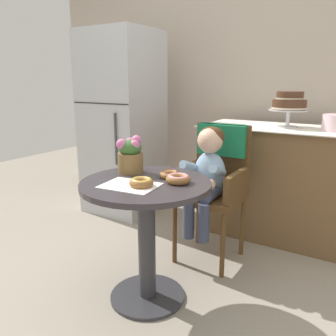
# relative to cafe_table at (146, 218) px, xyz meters

# --- Properties ---
(ground_plane) EXTENTS (8.00, 8.00, 0.00)m
(ground_plane) POSITION_rel_cafe_table_xyz_m (0.00, 0.00, -0.51)
(ground_plane) COLOR gray
(back_wall) EXTENTS (4.80, 0.10, 2.70)m
(back_wall) POSITION_rel_cafe_table_xyz_m (0.00, 1.85, 0.84)
(back_wall) COLOR #B2A393
(back_wall) RESTS_ON ground
(cafe_table) EXTENTS (0.72, 0.72, 0.72)m
(cafe_table) POSITION_rel_cafe_table_xyz_m (0.00, 0.00, 0.00)
(cafe_table) COLOR #332D33
(cafe_table) RESTS_ON ground
(wicker_chair) EXTENTS (0.42, 0.45, 0.95)m
(wicker_chair) POSITION_rel_cafe_table_xyz_m (0.11, 0.72, 0.13)
(wicker_chair) COLOR brown
(wicker_chair) RESTS_ON ground
(seated_child) EXTENTS (0.27, 0.32, 0.73)m
(seated_child) POSITION_rel_cafe_table_xyz_m (0.11, 0.56, 0.17)
(seated_child) COLOR #8CADCC
(seated_child) RESTS_ON ground
(paper_napkin) EXTENTS (0.31, 0.25, 0.00)m
(paper_napkin) POSITION_rel_cafe_table_xyz_m (-0.02, -0.11, 0.21)
(paper_napkin) COLOR white
(paper_napkin) RESTS_ON cafe_table
(donut_front) EXTENTS (0.13, 0.13, 0.05)m
(donut_front) POSITION_rel_cafe_table_xyz_m (0.16, 0.07, 0.24)
(donut_front) COLOR #936033
(donut_front) RESTS_ON cafe_table
(donut_mid) EXTENTS (0.12, 0.12, 0.04)m
(donut_mid) POSITION_rel_cafe_table_xyz_m (0.07, 0.14, 0.23)
(donut_mid) COLOR #AD7542
(donut_mid) RESTS_ON cafe_table
(donut_side) EXTENTS (0.13, 0.13, 0.04)m
(donut_side) POSITION_rel_cafe_table_xyz_m (0.04, -0.09, 0.24)
(donut_side) COLOR #936033
(donut_side) RESTS_ON cafe_table
(flower_vase) EXTENTS (0.15, 0.15, 0.22)m
(flower_vase) POSITION_rel_cafe_table_xyz_m (-0.19, 0.11, 0.32)
(flower_vase) COLOR brown
(flower_vase) RESTS_ON cafe_table
(display_counter) EXTENTS (1.56, 0.62, 0.90)m
(display_counter) POSITION_rel_cafe_table_xyz_m (0.55, 1.30, -0.05)
(display_counter) COLOR brown
(display_counter) RESTS_ON ground
(tiered_cake_stand) EXTENTS (0.30, 0.30, 0.27)m
(tiered_cake_stand) POSITION_rel_cafe_table_xyz_m (0.43, 1.30, 0.58)
(tiered_cake_stand) COLOR silver
(tiered_cake_stand) RESTS_ON display_counter
(refrigerator) EXTENTS (0.64, 0.63, 1.70)m
(refrigerator) POSITION_rel_cafe_table_xyz_m (-1.05, 1.10, 0.34)
(refrigerator) COLOR #B7BABF
(refrigerator) RESTS_ON ground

